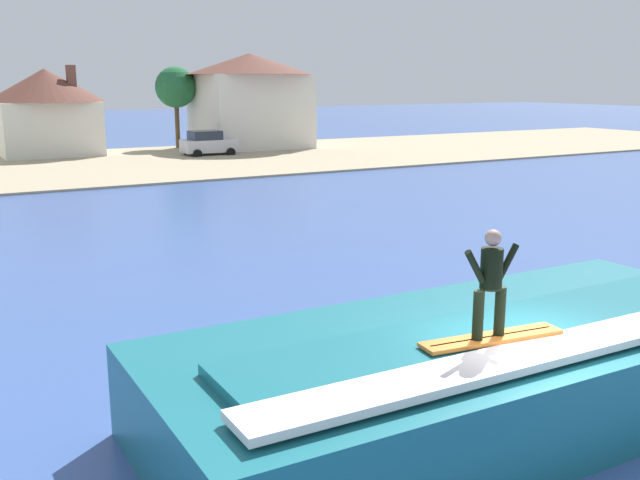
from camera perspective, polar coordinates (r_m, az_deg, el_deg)
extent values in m
plane|color=#3A589B|center=(11.79, 15.89, -15.30)|extent=(260.00, 260.00, 0.00)
cube|color=#1A6976|center=(12.27, 12.47, -10.12)|extent=(10.92, 4.51, 1.49)
cube|color=#1A6976|center=(11.60, 14.52, -7.20)|extent=(9.28, 2.03, 0.17)
cube|color=white|center=(11.00, 17.79, -8.27)|extent=(9.83, 0.81, 0.12)
cube|color=orange|center=(10.98, 13.43, -7.54)|extent=(2.32, 0.66, 0.06)
cube|color=black|center=(10.97, 13.44, -7.41)|extent=(2.10, 0.27, 0.01)
cylinder|color=black|center=(10.66, 12.39, -5.84)|extent=(0.16, 0.16, 0.73)
cylinder|color=black|center=(10.93, 14.03, -5.46)|extent=(0.16, 0.16, 0.73)
cylinder|color=black|center=(10.61, 13.40, -2.22)|extent=(0.32, 0.32, 0.60)
sphere|color=tan|center=(10.51, 13.53, 0.16)|extent=(0.24, 0.24, 0.24)
cylinder|color=black|center=(10.39, 12.17, -2.07)|extent=(0.38, 0.10, 0.52)
cylinder|color=black|center=(10.80, 14.63, -1.65)|extent=(0.38, 0.10, 0.52)
cube|color=tan|center=(48.45, -20.19, 5.41)|extent=(120.00, 20.79, 0.12)
cube|color=silver|center=(53.39, -8.76, 7.38)|extent=(3.91, 1.89, 0.90)
cube|color=#262D38|center=(53.23, -9.08, 8.19)|extent=(2.15, 1.71, 0.64)
cylinder|color=black|center=(54.82, -7.86, 7.06)|extent=(0.64, 0.22, 0.64)
cylinder|color=black|center=(52.97, -7.06, 6.90)|extent=(0.64, 0.22, 0.64)
cylinder|color=black|center=(53.94, -10.39, 6.89)|extent=(0.64, 0.22, 0.64)
cylinder|color=black|center=(52.07, -9.67, 6.72)|extent=(0.64, 0.22, 0.64)
cube|color=silver|center=(58.94, -5.51, 10.05)|extent=(8.15, 7.15, 5.87)
cone|color=brown|center=(58.90, -5.59, 13.70)|extent=(10.11, 10.11, 1.64)
cube|color=silver|center=(56.32, -20.67, 8.21)|extent=(6.66, 6.30, 3.92)
cone|color=brown|center=(56.22, -20.91, 11.37)|extent=(8.26, 8.26, 2.32)
cube|color=brown|center=(55.57, -19.07, 12.02)|extent=(0.60, 0.60, 1.80)
cylinder|color=brown|center=(59.24, -11.22, 8.94)|extent=(0.36, 0.36, 3.93)
sphere|color=#236437|center=(59.15, -11.34, 11.77)|extent=(3.22, 3.22, 3.22)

